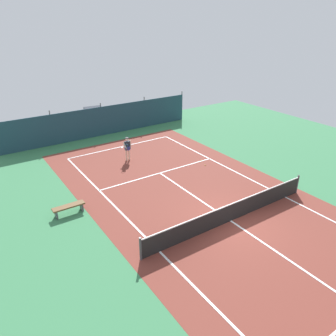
# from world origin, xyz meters

# --- Properties ---
(ground_plane) EXTENTS (36.00, 36.00, 0.00)m
(ground_plane) POSITION_xyz_m (0.00, 0.00, 0.00)
(ground_plane) COLOR #387A4C
(court_surface) EXTENTS (11.02, 26.60, 0.01)m
(court_surface) POSITION_xyz_m (0.00, 0.00, 0.00)
(court_surface) COLOR brown
(court_surface) RESTS_ON ground
(tennis_net) EXTENTS (10.12, 0.10, 1.10)m
(tennis_net) POSITION_xyz_m (0.00, 0.00, 0.51)
(tennis_net) COLOR black
(tennis_net) RESTS_ON ground
(back_fence) EXTENTS (16.30, 0.98, 2.70)m
(back_fence) POSITION_xyz_m (-0.00, 15.66, 0.67)
(back_fence) COLOR #1E3D4C
(back_fence) RESTS_ON ground
(tennis_player) EXTENTS (0.73, 0.74, 1.64)m
(tennis_player) POSITION_xyz_m (-0.71, 9.37, 0.96)
(tennis_player) COLOR beige
(tennis_player) RESTS_ON ground
(tennis_ball_near_player) EXTENTS (0.07, 0.07, 0.07)m
(tennis_ball_near_player) POSITION_xyz_m (3.13, 5.70, 0.03)
(tennis_ball_near_player) COLOR #CCDB33
(tennis_ball_near_player) RESTS_ON ground
(tennis_ball_midcourt) EXTENTS (0.07, 0.07, 0.07)m
(tennis_ball_midcourt) POSITION_xyz_m (3.44, 6.47, 0.03)
(tennis_ball_midcourt) COLOR #CCDB33
(tennis_ball_midcourt) RESTS_ON ground
(parked_car) EXTENTS (2.40, 4.39, 1.68)m
(parked_car) POSITION_xyz_m (0.37, 17.59, 0.84)
(parked_car) COLOR maroon
(parked_car) RESTS_ON ground
(courtside_bench) EXTENTS (1.60, 0.40, 0.49)m
(courtside_bench) POSITION_xyz_m (-6.31, 4.99, 0.37)
(courtside_bench) COLOR brown
(courtside_bench) RESTS_ON ground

